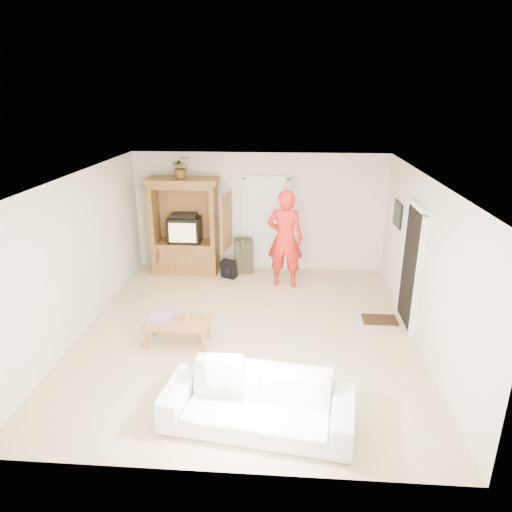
{
  "coord_description": "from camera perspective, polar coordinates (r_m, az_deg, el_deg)",
  "views": [
    {
      "loc": [
        0.64,
        -6.73,
        3.81
      ],
      "look_at": [
        0.1,
        0.6,
        1.15
      ],
      "focal_mm": 32.0,
      "sensor_mm": 36.0,
      "label": 1
    }
  ],
  "objects": [
    {
      "name": "floor",
      "position": [
        7.76,
        -1.11,
        -9.51
      ],
      "size": [
        6.0,
        6.0,
        0.0
      ],
      "primitive_type": "plane",
      "color": "tan",
      "rests_on": "ground"
    },
    {
      "name": "ceiling",
      "position": [
        6.87,
        -1.25,
        9.74
      ],
      "size": [
        6.0,
        6.0,
        0.0
      ],
      "primitive_type": "plane",
      "rotation": [
        3.14,
        0.0,
        0.0
      ],
      "color": "white",
      "rests_on": "floor"
    },
    {
      "name": "wall_back",
      "position": [
        10.07,
        0.4,
        5.46
      ],
      "size": [
        5.5,
        0.0,
        5.5
      ],
      "primitive_type": "plane",
      "rotation": [
        1.57,
        0.0,
        0.0
      ],
      "color": "silver",
      "rests_on": "floor"
    },
    {
      "name": "wall_front",
      "position": [
        4.55,
        -4.76,
        -13.73
      ],
      "size": [
        5.5,
        0.0,
        5.5
      ],
      "primitive_type": "plane",
      "rotation": [
        -1.57,
        0.0,
        0.0
      ],
      "color": "silver",
      "rests_on": "floor"
    },
    {
      "name": "wall_left",
      "position": [
        7.95,
        -21.33,
        0.06
      ],
      "size": [
        0.0,
        6.0,
        6.0
      ],
      "primitive_type": "plane",
      "rotation": [
        1.57,
        0.0,
        1.57
      ],
      "color": "silver",
      "rests_on": "floor"
    },
    {
      "name": "wall_right",
      "position": [
        7.49,
        20.27,
        -0.98
      ],
      "size": [
        0.0,
        6.0,
        6.0
      ],
      "primitive_type": "plane",
      "rotation": [
        1.57,
        0.0,
        -1.57
      ],
      "color": "silver",
      "rests_on": "floor"
    },
    {
      "name": "armoire",
      "position": [
        10.08,
        -8.72,
        2.93
      ],
      "size": [
        1.82,
        1.14,
        2.1
      ],
      "color": "#935C2D",
      "rests_on": "floor"
    },
    {
      "name": "door_back",
      "position": [
        10.11,
        1.24,
        3.87
      ],
      "size": [
        0.85,
        0.05,
        2.04
      ],
      "primitive_type": "cube",
      "color": "white",
      "rests_on": "floor"
    },
    {
      "name": "doorway_right",
      "position": [
        8.12,
        18.78,
        -1.32
      ],
      "size": [
        0.05,
        0.9,
        2.04
      ],
      "primitive_type": "cube",
      "color": "black",
      "rests_on": "floor"
    },
    {
      "name": "framed_picture",
      "position": [
        9.15,
        17.31,
        5.01
      ],
      "size": [
        0.03,
        0.6,
        0.48
      ],
      "primitive_type": "cube",
      "color": "black",
      "rests_on": "wall_right"
    },
    {
      "name": "doormat",
      "position": [
        8.43,
        15.2,
        -7.68
      ],
      "size": [
        0.6,
        0.4,
        0.02
      ],
      "primitive_type": "cube",
      "color": "#382316",
      "rests_on": "floor"
    },
    {
      "name": "plant",
      "position": [
        9.74,
        -9.34,
        10.91
      ],
      "size": [
        0.54,
        0.52,
        0.47
      ],
      "primitive_type": "imported",
      "rotation": [
        0.0,
        0.0,
        0.52
      ],
      "color": "#4C7238",
      "rests_on": "armoire"
    },
    {
      "name": "man",
      "position": [
        9.22,
        3.66,
        2.16
      ],
      "size": [
        0.79,
        0.57,
        2.01
      ],
      "primitive_type": "imported",
      "rotation": [
        0.0,
        0.0,
        3.02
      ],
      "color": "red",
      "rests_on": "floor"
    },
    {
      "name": "sofa",
      "position": [
        5.69,
        0.19,
        -17.82
      ],
      "size": [
        2.36,
        1.18,
        0.66
      ],
      "primitive_type": "imported",
      "rotation": [
        0.0,
        0.0,
        -0.14
      ],
      "color": "white",
      "rests_on": "floor"
    },
    {
      "name": "coffee_table",
      "position": [
        7.42,
        -9.8,
        -8.36
      ],
      "size": [
        1.04,
        0.57,
        0.39
      ],
      "rotation": [
        0.0,
        0.0,
        0.0
      ],
      "color": "#A47338",
      "rests_on": "floor"
    },
    {
      "name": "towel",
      "position": [
        7.44,
        -11.83,
        -7.62
      ],
      "size": [
        0.4,
        0.3,
        0.08
      ],
      "primitive_type": "cube",
      "rotation": [
        0.0,
        0.0,
        -0.06
      ],
      "color": "#FF5498",
      "rests_on": "coffee_table"
    },
    {
      "name": "candle",
      "position": [
        7.38,
        -8.68,
        -7.57
      ],
      "size": [
        0.08,
        0.08,
        0.1
      ],
      "primitive_type": "cylinder",
      "color": "tan",
      "rests_on": "coffee_table"
    },
    {
      "name": "backpack_black",
      "position": [
        9.85,
        -3.42,
        -1.69
      ],
      "size": [
        0.36,
        0.3,
        0.39
      ],
      "primitive_type": null,
      "rotation": [
        0.0,
        0.0,
        -0.41
      ],
      "color": "black",
      "rests_on": "floor"
    },
    {
      "name": "backpack_olive",
      "position": [
        10.1,
        -1.55,
        0.04
      ],
      "size": [
        0.45,
        0.36,
        0.76
      ],
      "primitive_type": null,
      "rotation": [
        0.0,
        0.0,
        0.16
      ],
      "color": "#47442B",
      "rests_on": "floor"
    }
  ]
}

